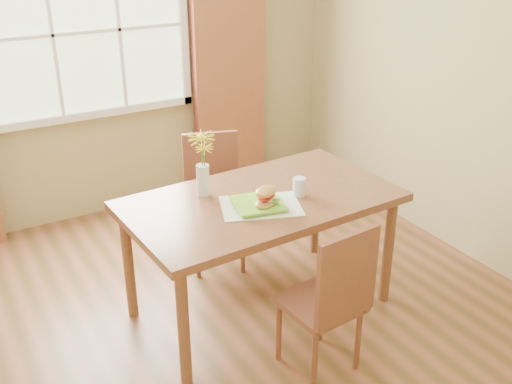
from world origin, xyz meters
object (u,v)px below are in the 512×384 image
object	(u,v)px
croissant_sandwich	(266,197)
flower_vase	(202,158)
water_glass	(299,187)
dining_table	(261,210)
chair_near	(330,296)
chair_far	(214,194)

from	to	relation	value
croissant_sandwich	flower_vase	world-z (taller)	flower_vase
flower_vase	water_glass	bearing A→B (deg)	-31.20
dining_table	water_glass	world-z (taller)	water_glass
water_glass	croissant_sandwich	bearing A→B (deg)	-168.23
chair_near	water_glass	bearing A→B (deg)	66.81
dining_table	water_glass	bearing A→B (deg)	-26.41
chair_near	dining_table	bearing A→B (deg)	85.62
water_glass	flower_vase	distance (m)	0.59
chair_far	flower_vase	bearing A→B (deg)	-103.73
dining_table	croissant_sandwich	bearing A→B (deg)	-114.02
dining_table	water_glass	size ratio (longest dim) A/B	14.43
dining_table	chair_near	world-z (taller)	chair_near
water_glass	flower_vase	world-z (taller)	flower_vase
croissant_sandwich	water_glass	size ratio (longest dim) A/B	1.66
croissant_sandwich	chair_far	bearing A→B (deg)	56.74
chair_far	croissant_sandwich	distance (m)	0.91
dining_table	chair_far	world-z (taller)	chair_far
chair_near	water_glass	size ratio (longest dim) A/B	8.03
water_glass	chair_far	bearing A→B (deg)	103.09
chair_near	flower_vase	bearing A→B (deg)	102.50
dining_table	chair_near	size ratio (longest dim) A/B	1.80
croissant_sandwich	water_glass	xyz separation A→B (m)	(0.26, 0.05, -0.02)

